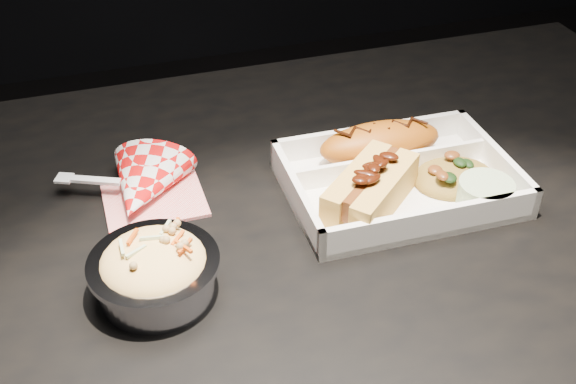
{
  "coord_description": "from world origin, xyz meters",
  "views": [
    {
      "loc": [
        -0.19,
        -0.55,
        1.24
      ],
      "look_at": [
        -0.01,
        0.0,
        0.81
      ],
      "focal_mm": 45.0,
      "sensor_mm": 36.0,
      "label": 1
    }
  ],
  "objects_px": {
    "fried_pastry": "(380,143)",
    "foil_coleslaw_cup": "(154,269)",
    "dining_table": "(294,298)",
    "hotdog": "(371,187)",
    "food_tray": "(397,183)",
    "napkin_fork": "(143,187)"
  },
  "relations": [
    {
      "from": "foil_coleslaw_cup",
      "to": "hotdog",
      "type": "bearing_deg",
      "value": 13.04
    },
    {
      "from": "fried_pastry",
      "to": "foil_coleslaw_cup",
      "type": "bearing_deg",
      "value": -154.63
    },
    {
      "from": "hotdog",
      "to": "foil_coleslaw_cup",
      "type": "bearing_deg",
      "value": 151.48
    },
    {
      "from": "fried_pastry",
      "to": "napkin_fork",
      "type": "relative_size",
      "value": 0.92
    },
    {
      "from": "dining_table",
      "to": "napkin_fork",
      "type": "height_order",
      "value": "napkin_fork"
    },
    {
      "from": "food_tray",
      "to": "foil_coleslaw_cup",
      "type": "relative_size",
      "value": 2.05
    },
    {
      "from": "dining_table",
      "to": "foil_coleslaw_cup",
      "type": "xyz_separation_m",
      "value": [
        -0.15,
        -0.04,
        0.12
      ]
    },
    {
      "from": "hotdog",
      "to": "foil_coleslaw_cup",
      "type": "xyz_separation_m",
      "value": [
        -0.24,
        -0.06,
        -0.0
      ]
    },
    {
      "from": "foil_coleslaw_cup",
      "to": "napkin_fork",
      "type": "xyz_separation_m",
      "value": [
        0.01,
        0.15,
        -0.01
      ]
    },
    {
      "from": "hotdog",
      "to": "food_tray",
      "type": "bearing_deg",
      "value": -11.95
    },
    {
      "from": "dining_table",
      "to": "hotdog",
      "type": "relative_size",
      "value": 8.93
    },
    {
      "from": "food_tray",
      "to": "napkin_fork",
      "type": "relative_size",
      "value": 1.56
    },
    {
      "from": "food_tray",
      "to": "hotdog",
      "type": "relative_size",
      "value": 1.89
    },
    {
      "from": "hotdog",
      "to": "fried_pastry",
      "type": "bearing_deg",
      "value": 18.52
    },
    {
      "from": "food_tray",
      "to": "fried_pastry",
      "type": "bearing_deg",
      "value": 90.0
    },
    {
      "from": "dining_table",
      "to": "food_tray",
      "type": "bearing_deg",
      "value": 17.09
    },
    {
      "from": "fried_pastry",
      "to": "hotdog",
      "type": "relative_size",
      "value": 1.11
    },
    {
      "from": "food_tray",
      "to": "napkin_fork",
      "type": "height_order",
      "value": "napkin_fork"
    },
    {
      "from": "hotdog",
      "to": "dining_table",
      "type": "bearing_deg",
      "value": 148.49
    },
    {
      "from": "napkin_fork",
      "to": "foil_coleslaw_cup",
      "type": "bearing_deg",
      "value": -69.5
    },
    {
      "from": "fried_pastry",
      "to": "food_tray",
      "type": "bearing_deg",
      "value": -91.16
    },
    {
      "from": "dining_table",
      "to": "food_tray",
      "type": "height_order",
      "value": "food_tray"
    }
  ]
}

